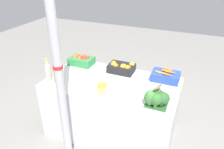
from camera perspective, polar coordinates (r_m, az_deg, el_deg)
ground_plane at (r=3.08m, az=0.00°, el=-14.24°), size 10.00×10.00×0.00m
market_table at (r=2.84m, az=0.00°, el=-8.57°), size 1.58×0.87×0.76m
support_pole at (r=2.05m, az=-13.62°, el=-0.76°), size 0.09×0.09×2.21m
apple_crate at (r=3.08m, az=-7.95°, el=3.83°), size 0.33×0.23×0.14m
orange_crate at (r=2.84m, az=2.47°, el=1.81°), size 0.33×0.23×0.13m
carrot_crate at (r=2.72m, az=13.85°, el=-0.37°), size 0.33×0.23×0.14m
broccoli_pile at (r=2.22m, az=11.67°, el=-5.88°), size 0.25×0.21×0.18m
juice_bottle_cloudy at (r=2.71m, az=-16.35°, el=0.73°), size 0.06×0.06×0.29m
juice_bottle_amber at (r=2.65m, az=-14.38°, el=0.11°), size 0.07×0.07×0.27m
pickle_jar at (r=2.38m, az=-2.54°, el=-3.84°), size 0.11×0.11×0.12m
sparrow_bird at (r=2.18m, az=12.02°, el=-3.22°), size 0.06×0.13×0.05m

